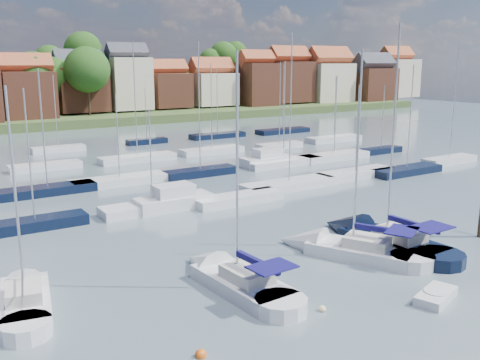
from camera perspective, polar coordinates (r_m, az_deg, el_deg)
ground at (r=68.34m, az=-10.30°, el=1.41°), size 260.00×260.00×0.00m
sailboat_left at (r=32.22m, az=-1.08°, el=-10.46°), size 3.55×10.96×14.71m
sailboat_centre at (r=37.59m, az=10.82°, el=-7.26°), size 7.54×11.07×14.91m
sailboat_navy at (r=40.46m, az=14.27°, el=-6.00°), size 3.69×12.27×16.81m
sailboat_far at (r=32.20m, az=-21.93°, el=-11.47°), size 4.28×9.90×12.81m
tender at (r=32.14m, az=20.17°, el=-11.54°), size 3.35×2.30×0.66m
buoy_a at (r=25.29m, az=-4.20°, el=-18.29°), size 0.53×0.53×0.53m
buoy_b at (r=29.51m, az=8.74°, el=-13.63°), size 0.43×0.43×0.43m
buoy_c at (r=30.42m, az=3.54°, el=-12.67°), size 0.54×0.54×0.54m
buoy_d at (r=36.52m, az=21.19°, el=-9.12°), size 0.53×0.53×0.53m
buoy_e at (r=43.69m, az=12.10°, el=-4.99°), size 0.47×0.47×0.47m
buoy_h at (r=31.70m, az=4.47°, el=-11.60°), size 0.55×0.55×0.55m
marina_field at (r=64.64m, az=-7.11°, el=1.27°), size 79.62×41.41×15.93m
far_shore_town at (r=157.51m, az=-22.69°, el=8.54°), size 212.46×90.00×22.27m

